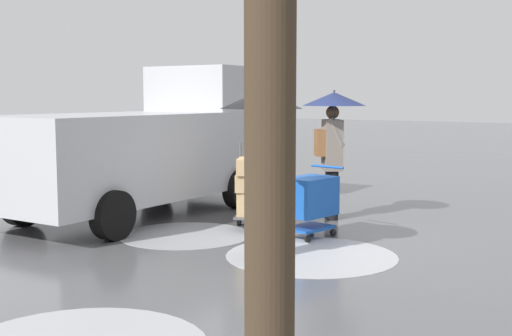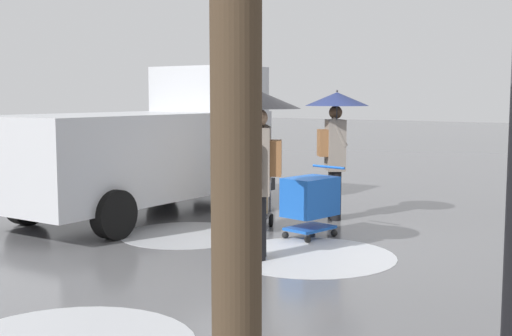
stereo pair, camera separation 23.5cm
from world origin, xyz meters
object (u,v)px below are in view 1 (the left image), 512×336
object	(u,v)px
bare_tree_near	(268,89)
hand_dolly_boxes	(252,187)
cargo_van_parked_right	(148,147)
shopping_cart_vendor	(310,199)
pedestrian_pink_side	(333,125)
pedestrian_black_side	(262,134)

from	to	relation	value
bare_tree_near	hand_dolly_boxes	bearing A→B (deg)	-54.76
cargo_van_parked_right	hand_dolly_boxes	size ratio (longest dim) A/B	4.11
shopping_cart_vendor	hand_dolly_boxes	bearing A→B (deg)	1.23
pedestrian_pink_side	hand_dolly_boxes	bearing A→B (deg)	66.89
pedestrian_pink_side	pedestrian_black_side	size ratio (longest dim) A/B	1.00
hand_dolly_boxes	pedestrian_pink_side	size ratio (longest dim) A/B	0.61
shopping_cart_vendor	pedestrian_black_side	size ratio (longest dim) A/B	0.47
cargo_van_parked_right	pedestrian_black_side	bearing A→B (deg)	156.05
shopping_cart_vendor	hand_dolly_boxes	world-z (taller)	hand_dolly_boxes
pedestrian_pink_side	bare_tree_near	bearing A→B (deg)	115.50
bare_tree_near	pedestrian_black_side	bearing A→B (deg)	-55.96
pedestrian_pink_side	pedestrian_black_side	xyz separation A→B (m)	(-0.49, 2.83, 0.00)
shopping_cart_vendor	pedestrian_black_side	distance (m)	1.73
pedestrian_black_side	shopping_cart_vendor	bearing A→B (deg)	-85.83
pedestrian_pink_side	bare_tree_near	world-z (taller)	bare_tree_near
cargo_van_parked_right	shopping_cart_vendor	bearing A→B (deg)	178.37
pedestrian_black_side	pedestrian_pink_side	bearing A→B (deg)	-80.15
pedestrian_black_side	hand_dolly_boxes	bearing A→B (deg)	-51.21
pedestrian_pink_side	bare_tree_near	distance (m)	7.94
cargo_van_parked_right	bare_tree_near	size ratio (longest dim) A/B	1.38
shopping_cart_vendor	pedestrian_pink_side	bearing A→B (deg)	-74.75
hand_dolly_boxes	bare_tree_near	xyz separation A→B (m)	(-4.03, 5.71, 1.41)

